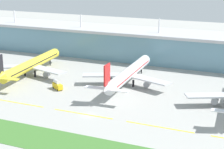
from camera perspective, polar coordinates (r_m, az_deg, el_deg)
name	(u,v)px	position (r m, az deg, el deg)	size (l,w,h in m)	color
ground_plane	(89,115)	(164.00, -3.48, -6.08)	(600.00, 600.00, 0.00)	#9E9E99
terminal_building	(161,46)	(253.95, 7.26, 4.17)	(288.00, 34.00, 28.86)	#6693A8
airliner_near	(31,65)	(224.39, -11.96, 1.42)	(48.47, 71.69, 18.90)	yellow
airliner_middle	(128,73)	(202.20, 2.46, 0.16)	(48.72, 71.74, 18.90)	white
taxiway_stripe_mid_west	(18,103)	(183.23, -13.80, -4.11)	(28.00, 0.70, 0.04)	yellow
taxiway_stripe_centre	(83,114)	(165.63, -4.34, -5.86)	(28.00, 0.70, 0.04)	yellow
taxiway_stripe_mid_east	(159,127)	(153.64, 7.03, -7.74)	(28.00, 0.70, 0.04)	yellow
grass_verge	(54,141)	(142.30, -8.59, -9.80)	(300.00, 18.00, 0.10)	#3D702D
fuel_truck	(57,85)	(198.40, -8.11, -1.56)	(7.45, 6.12, 4.95)	gold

